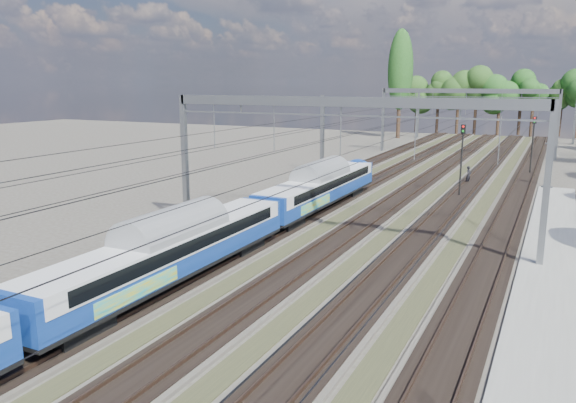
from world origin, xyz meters
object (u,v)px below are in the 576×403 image
at_px(signal_near, 462,152).
at_px(signal_far, 533,138).
at_px(emu_train, 167,244).
at_px(worker, 469,175).

height_order(signal_near, signal_far, signal_near).
distance_m(signal_near, signal_far, 17.00).
bearing_deg(signal_far, emu_train, -128.61).
xyz_separation_m(emu_train, signal_far, (13.75, 45.40, 1.69)).
xyz_separation_m(signal_near, signal_far, (4.85, 16.29, -0.04)).
bearing_deg(worker, signal_near, -160.08).
relative_size(emu_train, worker, 31.73).
height_order(emu_train, signal_far, signal_far).
bearing_deg(signal_far, worker, -141.29).
bearing_deg(worker, emu_train, -175.84).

